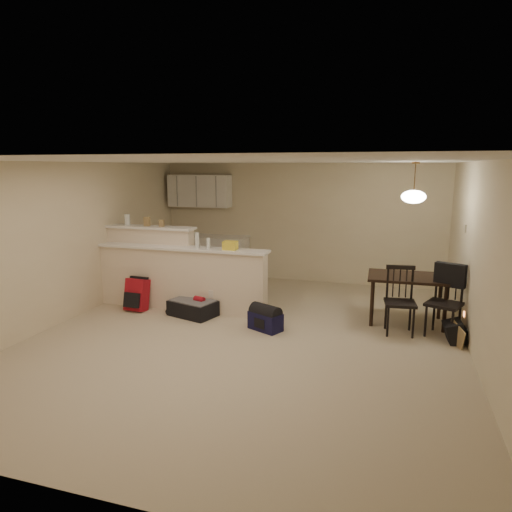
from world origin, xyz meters
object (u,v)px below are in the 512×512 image
at_px(red_backpack, 137,295).
at_px(dining_table, 408,282).
at_px(pendant_lamp, 414,196).
at_px(dining_chair_far, 444,302).
at_px(black_daypack, 455,332).
at_px(suitcase, 193,308).
at_px(navy_duffel, 265,321).
at_px(dining_chair_near, 400,301).

bearing_deg(red_backpack, dining_table, 12.81).
xyz_separation_m(pendant_lamp, red_backpack, (-4.41, -0.68, -1.72)).
xyz_separation_m(dining_chair_far, black_daypack, (0.15, -0.20, -0.37)).
relative_size(dining_chair_far, suitcase, 1.39).
relative_size(dining_table, navy_duffel, 2.48).
relative_size(dining_table, dining_chair_far, 1.20).
relative_size(red_backpack, black_daypack, 1.60).
bearing_deg(black_daypack, dining_table, 38.93).
distance_m(pendant_lamp, dining_chair_near, 1.59).
relative_size(pendant_lamp, dining_chair_far, 0.60).
xyz_separation_m(dining_chair_near, black_daypack, (0.75, -0.13, -0.35)).
bearing_deg(red_backpack, navy_duffel, -3.15).
relative_size(dining_chair_near, dining_chair_far, 0.96).
height_order(pendant_lamp, black_daypack, pendant_lamp).
bearing_deg(dining_chair_near, pendant_lamp, 72.58).
bearing_deg(pendant_lamp, suitcase, -168.55).
xyz_separation_m(dining_chair_far, suitcase, (-3.86, -0.20, -0.39)).
distance_m(dining_chair_near, black_daypack, 0.84).
xyz_separation_m(dining_table, suitcase, (-3.36, -0.68, -0.54)).
height_order(dining_table, suitcase, dining_table).
bearing_deg(dining_table, dining_chair_far, -46.09).
height_order(dining_chair_near, suitcase, dining_chair_near).
bearing_deg(dining_chair_near, red_backpack, 175.36).
relative_size(red_backpack, navy_duffel, 1.09).
bearing_deg(pendant_lamp, navy_duffel, -154.25).
xyz_separation_m(pendant_lamp, dining_chair_far, (0.49, -0.48, -1.47)).
height_order(dining_chair_far, black_daypack, dining_chair_far).
bearing_deg(dining_chair_far, dining_table, 158.15).
bearing_deg(dining_table, pendant_lamp, 178.34).
relative_size(dining_chair_near, black_daypack, 2.94).
xyz_separation_m(dining_chair_far, red_backpack, (-4.90, -0.20, -0.24)).
xyz_separation_m(dining_table, red_backpack, (-4.41, -0.68, -0.39)).
distance_m(navy_duffel, black_daypack, 2.69).
xyz_separation_m(suitcase, red_backpack, (-1.04, 0.00, 0.15)).
height_order(suitcase, red_backpack, red_backpack).
bearing_deg(pendant_lamp, red_backpack, -171.21).
bearing_deg(navy_duffel, red_backpack, -161.26).
relative_size(pendant_lamp, black_daypack, 1.83).
xyz_separation_m(dining_chair_far, navy_duffel, (-2.52, -0.50, -0.38)).
distance_m(suitcase, navy_duffel, 1.37).
bearing_deg(red_backpack, suitcase, 4.02).
xyz_separation_m(dining_table, navy_duffel, (-2.03, -0.98, -0.53)).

